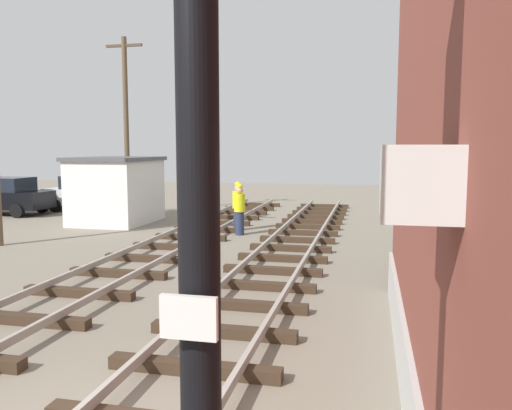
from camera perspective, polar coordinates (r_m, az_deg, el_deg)
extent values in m
cube|color=#38281C|center=(7.56, -6.90, -17.53)|extent=(2.50, 0.24, 0.18)
cube|color=#38281C|center=(8.85, -3.65, -13.85)|extent=(2.50, 0.24, 0.18)
cube|color=#38281C|center=(10.19, -1.30, -11.09)|extent=(2.50, 0.24, 0.18)
cube|color=#38281C|center=(11.56, 0.47, -8.96)|extent=(2.50, 0.24, 0.18)
cube|color=#38281C|center=(12.95, 1.84, -7.28)|extent=(2.50, 0.24, 0.18)
cube|color=#38281C|center=(14.35, 2.94, -5.93)|extent=(2.50, 0.24, 0.18)
cube|color=#38281C|center=(15.77, 3.84, -4.81)|extent=(2.50, 0.24, 0.18)
cube|color=#38281C|center=(17.19, 4.59, -3.88)|extent=(2.50, 0.24, 0.18)
cube|color=#38281C|center=(18.62, 5.22, -3.09)|extent=(2.50, 0.24, 0.18)
cube|color=#38281C|center=(20.05, 5.76, -2.42)|extent=(2.50, 0.24, 0.18)
cube|color=#38281C|center=(21.49, 6.23, -1.83)|extent=(2.50, 0.24, 0.18)
cube|color=#38281C|center=(22.93, 6.64, -1.32)|extent=(2.50, 0.24, 0.18)
cube|color=#38281C|center=(24.38, 7.00, -0.87)|extent=(2.50, 0.24, 0.18)
cube|color=#38281C|center=(25.82, 7.32, -0.47)|extent=(2.50, 0.24, 0.18)
cube|color=#38281C|center=(27.27, 7.61, -0.11)|extent=(2.50, 0.24, 0.18)
cube|color=#38281C|center=(10.27, -24.24, -11.51)|extent=(2.50, 0.24, 0.18)
cube|color=#38281C|center=(11.64, -19.06, -9.20)|extent=(2.50, 0.24, 0.18)
cube|color=#38281C|center=(13.10, -15.06, -7.34)|extent=(2.50, 0.24, 0.18)
cube|color=#38281C|center=(14.62, -11.89, -5.83)|extent=(2.50, 0.24, 0.18)
cube|color=#38281C|center=(16.18, -9.34, -4.60)|extent=(2.50, 0.24, 0.18)
cube|color=#38281C|center=(17.77, -7.25, -3.57)|extent=(2.50, 0.24, 0.18)
cube|color=#38281C|center=(19.39, -5.51, -2.72)|extent=(2.50, 0.24, 0.18)
cube|color=#38281C|center=(21.02, -4.04, -1.99)|extent=(2.50, 0.24, 0.18)
cube|color=#38281C|center=(22.67, -2.79, -1.37)|extent=(2.50, 0.24, 0.18)
cube|color=#38281C|center=(24.34, -1.70, -0.83)|extent=(2.50, 0.24, 0.18)
cube|color=#38281C|center=(26.01, -0.76, -0.37)|extent=(2.50, 0.24, 0.18)
cube|color=#38281C|center=(27.69, 0.07, 0.05)|extent=(2.50, 0.24, 0.18)
cylinder|color=black|center=(2.33, -6.17, -16.48)|extent=(0.18, 0.18, 4.49)
cube|color=white|center=(2.13, -7.49, -12.29)|extent=(0.24, 0.03, 0.18)
cube|color=silver|center=(3.21, 17.61, 2.45)|extent=(0.44, 0.60, 0.44)
cube|color=silver|center=(22.31, -15.22, 1.41)|extent=(2.80, 3.60, 2.60)
cube|color=#4C4C51|center=(22.24, -15.32, 4.96)|extent=(3.00, 3.80, 0.16)
cube|color=brown|center=(23.04, -18.32, 0.71)|extent=(0.06, 0.90, 2.00)
cube|color=silver|center=(26.99, -18.05, 0.91)|extent=(4.20, 1.80, 0.80)
cube|color=#1E232D|center=(26.94, -18.10, 2.44)|extent=(2.31, 1.66, 0.64)
cylinder|color=black|center=(27.19, -14.69, 0.21)|extent=(0.64, 0.24, 0.64)
cylinder|color=black|center=(25.61, -16.53, -0.22)|extent=(0.64, 0.24, 0.64)
cylinder|color=black|center=(28.47, -19.35, 0.33)|extent=(0.64, 0.24, 0.64)
cylinder|color=black|center=(26.97, -21.37, -0.07)|extent=(0.64, 0.24, 0.64)
cube|color=black|center=(26.93, -26.06, 0.56)|extent=(4.20, 1.80, 0.80)
cube|color=#1E232D|center=(26.87, -26.13, 2.09)|extent=(2.31, 1.66, 0.64)
cylinder|color=black|center=(26.90, -22.65, -0.14)|extent=(0.64, 0.24, 0.64)
cylinder|color=black|center=(25.46, -24.98, -0.59)|extent=(0.64, 0.24, 0.64)
cylinder|color=brown|center=(25.33, -14.21, 8.43)|extent=(0.24, 0.24, 8.28)
cube|color=#4C3D2D|center=(25.75, -14.45, 16.77)|extent=(1.80, 0.12, 0.12)
cylinder|color=#262D4C|center=(19.60, -2.04, -1.60)|extent=(0.32, 0.32, 0.85)
cylinder|color=yellow|center=(19.51, -2.05, 0.58)|extent=(0.40, 0.40, 0.65)
sphere|color=tan|center=(19.47, -2.05, 1.88)|extent=(0.24, 0.24, 0.24)
sphere|color=yellow|center=(19.46, -2.05, 2.29)|extent=(0.22, 0.22, 0.22)
cylinder|color=#262D4C|center=(18.58, -1.82, -2.04)|extent=(0.32, 0.32, 0.85)
cylinder|color=yellow|center=(18.49, -1.83, 0.26)|extent=(0.40, 0.40, 0.65)
sphere|color=tan|center=(18.44, -1.83, 1.63)|extent=(0.24, 0.24, 0.24)
sphere|color=yellow|center=(18.43, -1.83, 2.06)|extent=(0.22, 0.22, 0.22)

